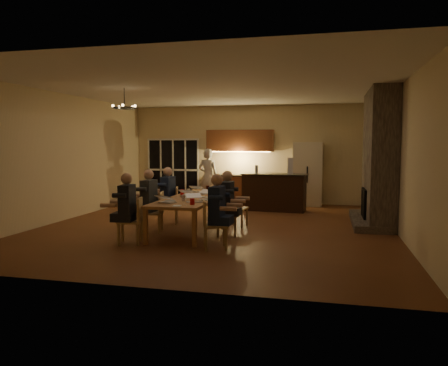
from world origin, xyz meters
TOP-DOWN VIEW (x-y plane):
  - floor at (0.00, 0.00)m, footprint 9.00×9.00m
  - back_wall at (0.00, 4.52)m, footprint 8.00×0.04m
  - left_wall at (-4.02, 0.00)m, footprint 0.04×9.00m
  - right_wall at (4.02, 0.00)m, footprint 0.04×9.00m
  - ceiling at (0.00, 0.00)m, footprint 8.00×9.00m
  - french_doors at (-2.70, 4.47)m, footprint 1.86×0.08m
  - fireplace at (3.70, 1.20)m, footprint 0.58×2.50m
  - kitchenette at (-0.30, 4.20)m, footprint 2.24×0.68m
  - refrigerator at (1.90, 4.15)m, footprint 0.90×0.68m
  - dining_table at (-0.38, -0.52)m, footprint 1.10×3.33m
  - bar_island at (1.01, 2.77)m, footprint 1.94×0.85m
  - chair_left_near at (-1.20, -2.11)m, footprint 0.54×0.54m
  - chair_left_mid at (-1.20, -0.98)m, footprint 0.52×0.52m
  - chair_left_far at (-1.22, 0.07)m, footprint 0.55×0.55m
  - chair_right_near at (0.52, -2.14)m, footprint 0.56×0.56m
  - chair_right_mid at (0.46, -0.95)m, footprint 0.53×0.53m
  - chair_right_far at (0.46, 0.13)m, footprint 0.50×0.50m
  - person_left_near at (-1.22, -2.16)m, footprint 0.66×0.66m
  - person_right_near at (0.53, -2.07)m, footprint 0.62×0.62m
  - person_left_mid at (-1.27, -0.99)m, footprint 0.64×0.64m
  - person_right_mid at (0.48, -0.99)m, footprint 0.60×0.60m
  - person_left_far at (-1.23, 0.06)m, footprint 0.64×0.64m
  - standing_person at (-1.24, 3.73)m, footprint 0.69×0.49m
  - chandelier at (-2.02, -0.58)m, footprint 0.54×0.54m
  - laptop_a at (-0.63, -1.58)m, footprint 0.39×0.36m
  - laptop_b at (-0.11, -1.39)m, footprint 0.41×0.40m
  - laptop_c at (-0.57, -0.40)m, footprint 0.32×0.28m
  - laptop_d at (-0.15, -0.57)m, footprint 0.39×0.37m
  - laptop_e at (-0.62, 0.53)m, footprint 0.33×0.30m
  - laptop_f at (-0.04, 0.47)m, footprint 0.33×0.30m
  - mug_front at (-0.46, -0.95)m, footprint 0.09×0.09m
  - mug_mid at (-0.33, -0.04)m, footprint 0.09×0.09m
  - mug_back at (-0.76, 0.22)m, footprint 0.08×0.08m
  - redcup_near at (-0.04, -1.75)m, footprint 0.09×0.09m
  - redcup_mid at (-0.80, -0.15)m, footprint 0.08×0.08m
  - can_silver at (-0.38, -1.29)m, footprint 0.07×0.07m
  - can_cola at (-0.48, 0.94)m, footprint 0.07×0.07m
  - can_right at (0.02, -0.23)m, footprint 0.06×0.06m
  - plate_near at (-0.00, -0.99)m, footprint 0.26×0.26m
  - plate_left at (-0.65, -1.34)m, footprint 0.22×0.22m
  - plate_far at (0.03, 0.24)m, footprint 0.24×0.24m
  - notepad at (-0.27, -2.01)m, footprint 0.18×0.22m
  - bar_bottle at (0.48, 2.83)m, footprint 0.09×0.09m
  - bar_blender at (1.47, 2.69)m, footprint 0.16×0.16m

SIDE VIEW (x-z plane):
  - floor at x=0.00m, z-range 0.00..0.00m
  - dining_table at x=-0.38m, z-range 0.00..0.75m
  - chair_left_near at x=-1.20m, z-range 0.00..0.89m
  - chair_left_mid at x=-1.20m, z-range 0.00..0.89m
  - chair_left_far at x=-1.22m, z-range 0.00..0.89m
  - chair_right_near at x=0.52m, z-range 0.00..0.89m
  - chair_right_mid at x=0.46m, z-range 0.00..0.89m
  - chair_right_far at x=0.46m, z-range 0.00..0.89m
  - bar_island at x=1.01m, z-range 0.00..1.08m
  - person_left_near at x=-1.22m, z-range 0.00..1.38m
  - person_right_near at x=0.53m, z-range 0.00..1.38m
  - person_left_mid at x=-1.27m, z-range 0.00..1.38m
  - person_right_mid at x=0.48m, z-range 0.00..1.38m
  - person_left_far at x=-1.23m, z-range 0.00..1.38m
  - notepad at x=-0.27m, z-range 0.75..0.76m
  - plate_near at x=0.00m, z-range 0.75..0.77m
  - plate_left at x=-0.65m, z-range 0.75..0.77m
  - plate_far at x=0.03m, z-range 0.75..0.77m
  - mug_front at x=-0.46m, z-range 0.75..0.85m
  - mug_mid at x=-0.33m, z-range 0.75..0.85m
  - mug_back at x=-0.76m, z-range 0.75..0.85m
  - redcup_near at x=-0.04m, z-range 0.75..0.87m
  - redcup_mid at x=-0.80m, z-range 0.75..0.87m
  - can_silver at x=-0.38m, z-range 0.75..0.87m
  - can_cola at x=-0.48m, z-range 0.75..0.87m
  - can_right at x=0.02m, z-range 0.75..0.87m
  - laptop_a at x=-0.63m, z-range 0.75..0.98m
  - laptop_b at x=-0.11m, z-range 0.75..0.98m
  - laptop_c at x=-0.57m, z-range 0.75..0.98m
  - laptop_d at x=-0.15m, z-range 0.75..0.98m
  - laptop_e at x=-0.62m, z-range 0.75..0.98m
  - laptop_f at x=-0.04m, z-range 0.75..0.98m
  - standing_person at x=-1.24m, z-range 0.00..1.80m
  - refrigerator at x=1.90m, z-range 0.00..2.00m
  - french_doors at x=-2.70m, z-range 0.00..2.10m
  - kitchenette at x=-0.30m, z-range 0.00..2.40m
  - bar_bottle at x=0.48m, z-range 1.08..1.32m
  - bar_blender at x=1.47m, z-range 1.08..1.55m
  - back_wall at x=0.00m, z-range 0.00..3.20m
  - left_wall at x=-4.02m, z-range 0.00..3.20m
  - right_wall at x=4.02m, z-range 0.00..3.20m
  - fireplace at x=3.70m, z-range 0.00..3.20m
  - chandelier at x=-2.02m, z-range 2.73..2.77m
  - ceiling at x=0.00m, z-range 3.20..3.24m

